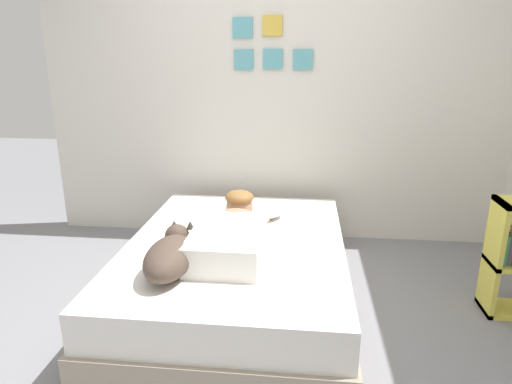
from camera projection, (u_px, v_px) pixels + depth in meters
name	position (u px, v px, depth m)	size (l,w,h in m)	color
ground_plane	(252.00, 332.00, 2.66)	(11.91, 11.91, 0.00)	gray
back_wall	(273.00, 96.00, 3.80)	(3.96, 0.12, 2.50)	silver
bed	(237.00, 269.00, 3.00)	(1.45, 1.97, 0.41)	gray
pillow	(250.00, 210.00, 3.36)	(0.52, 0.32, 0.11)	white
person_lying	(231.00, 232.00, 2.80)	(0.43, 0.92, 0.27)	white
dog	(171.00, 255.00, 2.49)	(0.26, 0.57, 0.21)	#4C3D33
coffee_cup	(267.00, 212.00, 3.36)	(0.12, 0.09, 0.07)	white
cell_phone	(208.00, 249.00, 2.80)	(0.07, 0.14, 0.01)	black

